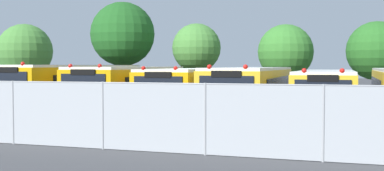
{
  "coord_description": "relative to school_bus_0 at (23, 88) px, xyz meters",
  "views": [
    {
      "loc": [
        6.95,
        -22.5,
        2.59
      ],
      "look_at": [
        0.03,
        0.0,
        1.6
      ],
      "focal_mm": 44.0,
      "sensor_mm": 36.0,
      "label": 1
    }
  ],
  "objects": [
    {
      "name": "ground_plane",
      "position": [
        9.76,
        0.26,
        -1.36
      ],
      "size": [
        160.0,
        160.0,
        0.0
      ],
      "primitive_type": "plane",
      "color": "#424244"
    },
    {
      "name": "school_bus_0",
      "position": [
        0.0,
        0.0,
        0.0
      ],
      "size": [
        2.61,
        10.2,
        2.59
      ],
      "rotation": [
        0.0,
        0.0,
        3.14
      ],
      "color": "yellow",
      "rests_on": "ground_plane"
    },
    {
      "name": "school_bus_1",
      "position": [
        3.32,
        0.16,
        0.09
      ],
      "size": [
        2.81,
        11.17,
        2.77
      ],
      "rotation": [
        0.0,
        0.0,
        3.12
      ],
      "color": "#EAA80C",
      "rests_on": "ground_plane"
    },
    {
      "name": "school_bus_2",
      "position": [
        6.58,
        0.02,
        0.04
      ],
      "size": [
        2.62,
        9.95,
        2.67
      ],
      "rotation": [
        0.0,
        0.0,
        3.14
      ],
      "color": "#EAA80C",
      "rests_on": "ground_plane"
    },
    {
      "name": "school_bus_3",
      "position": [
        9.74,
        0.19,
        -0.01
      ],
      "size": [
        2.7,
        9.56,
        2.57
      ],
      "rotation": [
        0.0,
        0.0,
        3.15
      ],
      "color": "#EAA80C",
      "rests_on": "ground_plane"
    },
    {
      "name": "school_bus_4",
      "position": [
        12.92,
        0.07,
        0.03
      ],
      "size": [
        2.6,
        11.55,
        2.64
      ],
      "rotation": [
        0.0,
        0.0,
        3.14
      ],
      "color": "yellow",
      "rests_on": "ground_plane"
    },
    {
      "name": "school_bus_5",
      "position": [
        16.3,
        0.2,
        -0.04
      ],
      "size": [
        2.51,
        10.97,
        2.51
      ],
      "rotation": [
        0.0,
        0.0,
        3.13
      ],
      "color": "yellow",
      "rests_on": "ground_plane"
    },
    {
      "name": "tree_0",
      "position": [
        -6.49,
        9.1,
        2.43
      ],
      "size": [
        4.23,
        4.23,
        5.85
      ],
      "color": "#4C3823",
      "rests_on": "ground_plane"
    },
    {
      "name": "tree_1",
      "position": [
        2.11,
        8.77,
        3.55
      ],
      "size": [
        4.62,
        4.62,
        7.18
      ],
      "color": "#4C3823",
      "rests_on": "ground_plane"
    },
    {
      "name": "tree_2",
      "position": [
        7.27,
        9.41,
        2.44
      ],
      "size": [
        3.42,
        3.42,
        5.56
      ],
      "color": "#4C3823",
      "rests_on": "ground_plane"
    },
    {
      "name": "tree_3",
      "position": [
        13.46,
        10.64,
        2.12
      ],
      "size": [
        3.81,
        3.81,
        5.45
      ],
      "color": "#4C3823",
      "rests_on": "ground_plane"
    },
    {
      "name": "tree_4",
      "position": [
        19.1,
        10.55,
        2.19
      ],
      "size": [
        3.84,
        3.84,
        5.48
      ],
      "color": "#4C3823",
      "rests_on": "ground_plane"
    },
    {
      "name": "chainlink_fence",
      "position": [
        9.82,
        -9.22,
        -0.28
      ],
      "size": [
        26.36,
        0.07,
        2.1
      ],
      "color": "#9EA0A3",
      "rests_on": "ground_plane"
    }
  ]
}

